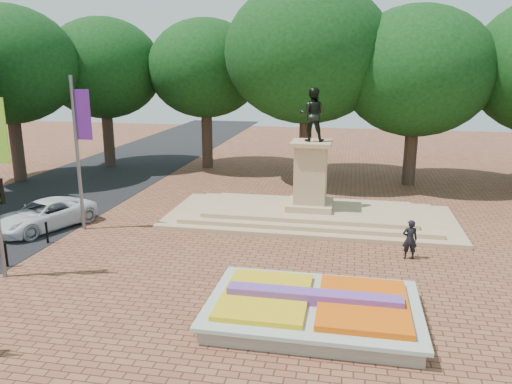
# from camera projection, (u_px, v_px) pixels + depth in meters

# --- Properties ---
(ground) EXTENTS (90.00, 90.00, 0.00)m
(ground) POSITION_uv_depth(u_px,v_px,m) (288.00, 288.00, 17.10)
(ground) COLOR brown
(ground) RESTS_ON ground
(asphalt_street) EXTENTS (9.00, 90.00, 0.02)m
(asphalt_street) POSITION_uv_depth(u_px,v_px,m) (1.00, 219.00, 24.64)
(asphalt_street) COLOR black
(asphalt_street) RESTS_ON ground
(flower_bed) EXTENTS (6.30, 4.30, 0.91)m
(flower_bed) POSITION_uv_depth(u_px,v_px,m) (314.00, 308.00, 14.91)
(flower_bed) COLOR gray
(flower_bed) RESTS_ON ground
(monument) EXTENTS (14.00, 6.00, 6.40)m
(monument) POSITION_uv_depth(u_px,v_px,m) (310.00, 202.00, 24.48)
(monument) COLOR tan
(monument) RESTS_ON ground
(tree_row_back) EXTENTS (44.80, 8.80, 10.43)m
(tree_row_back) POSITION_uv_depth(u_px,v_px,m) (362.00, 77.00, 32.11)
(tree_row_back) COLOR #34261C
(tree_row_back) RESTS_ON ground
(van) EXTENTS (3.87, 5.27, 1.33)m
(van) POSITION_uv_depth(u_px,v_px,m) (44.00, 215.00, 23.15)
(van) COLOR silver
(van) RESTS_ON ground
(pedestrian) EXTENTS (0.61, 0.43, 1.60)m
(pedestrian) POSITION_uv_depth(u_px,v_px,m) (410.00, 239.00, 19.53)
(pedestrian) COLOR black
(pedestrian) RESTS_ON ground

